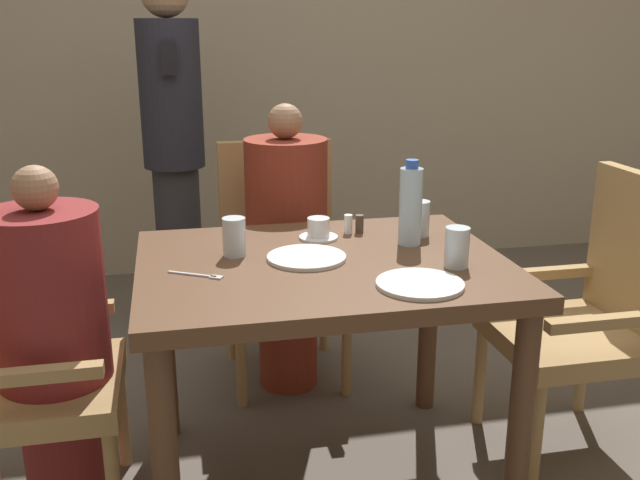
# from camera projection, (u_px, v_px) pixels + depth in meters

# --- Properties ---
(ground_plane) EXTENTS (16.00, 16.00, 0.00)m
(ground_plane) POSITION_uv_depth(u_px,v_px,m) (323.00, 476.00, 2.36)
(ground_plane) COLOR #60564C
(wall_back) EXTENTS (8.00, 0.06, 2.80)m
(wall_back) POSITION_uv_depth(u_px,v_px,m) (240.00, 31.00, 4.05)
(wall_back) COLOR tan
(wall_back) RESTS_ON ground_plane
(dining_table) EXTENTS (1.10, 0.86, 0.76)m
(dining_table) POSITION_uv_depth(u_px,v_px,m) (323.00, 294.00, 2.18)
(dining_table) COLOR brown
(dining_table) RESTS_ON ground_plane
(chair_left_side) EXTENTS (0.49, 0.49, 0.97)m
(chair_left_side) POSITION_uv_depth(u_px,v_px,m) (1.00, 361.00, 2.03)
(chair_left_side) COLOR #A88451
(chair_left_side) RESTS_ON ground_plane
(diner_in_left_chair) EXTENTS (0.32, 0.32, 1.08)m
(diner_in_left_chair) POSITION_uv_depth(u_px,v_px,m) (54.00, 345.00, 2.04)
(diner_in_left_chair) COLOR maroon
(diner_in_left_chair) RESTS_ON ground_plane
(chair_far_side) EXTENTS (0.49, 0.49, 0.97)m
(chair_far_side) POSITION_uv_depth(u_px,v_px,m) (281.00, 253.00, 2.98)
(chair_far_side) COLOR #A88451
(chair_far_side) RESTS_ON ground_plane
(diner_in_far_chair) EXTENTS (0.32, 0.32, 1.16)m
(diner_in_far_chair) POSITION_uv_depth(u_px,v_px,m) (287.00, 247.00, 2.82)
(diner_in_far_chair) COLOR maroon
(diner_in_far_chair) RESTS_ON ground_plane
(chair_right_side) EXTENTS (0.49, 0.49, 0.97)m
(chair_right_side) POSITION_uv_depth(u_px,v_px,m) (594.00, 308.00, 2.40)
(chair_right_side) COLOR #A88451
(chair_right_side) RESTS_ON ground_plane
(standing_host) EXTENTS (0.29, 0.32, 1.68)m
(standing_host) POSITION_uv_depth(u_px,v_px,m) (174.00, 142.00, 3.36)
(standing_host) COLOR #2D2D33
(standing_host) RESTS_ON ground_plane
(plate_main_left) EXTENTS (0.24, 0.24, 0.01)m
(plate_main_left) POSITION_uv_depth(u_px,v_px,m) (420.00, 284.00, 1.93)
(plate_main_left) COLOR white
(plate_main_left) RESTS_ON dining_table
(plate_main_right) EXTENTS (0.24, 0.24, 0.01)m
(plate_main_right) POSITION_uv_depth(u_px,v_px,m) (307.00, 257.00, 2.15)
(plate_main_right) COLOR white
(plate_main_right) RESTS_ON dining_table
(teacup_with_saucer) EXTENTS (0.13, 0.13, 0.07)m
(teacup_with_saucer) POSITION_uv_depth(u_px,v_px,m) (319.00, 230.00, 2.35)
(teacup_with_saucer) COLOR white
(teacup_with_saucer) RESTS_ON dining_table
(water_bottle) EXTENTS (0.07, 0.07, 0.28)m
(water_bottle) POSITION_uv_depth(u_px,v_px,m) (411.00, 205.00, 2.26)
(water_bottle) COLOR silver
(water_bottle) RESTS_ON dining_table
(glass_tall_near) EXTENTS (0.07, 0.07, 0.12)m
(glass_tall_near) POSITION_uv_depth(u_px,v_px,m) (457.00, 247.00, 2.07)
(glass_tall_near) COLOR silver
(glass_tall_near) RESTS_ON dining_table
(glass_tall_mid) EXTENTS (0.07, 0.07, 0.12)m
(glass_tall_mid) POSITION_uv_depth(u_px,v_px,m) (419.00, 219.00, 2.37)
(glass_tall_mid) COLOR silver
(glass_tall_mid) RESTS_ON dining_table
(glass_tall_far) EXTENTS (0.07, 0.07, 0.12)m
(glass_tall_far) POSITION_uv_depth(u_px,v_px,m) (234.00, 237.00, 2.17)
(glass_tall_far) COLOR silver
(glass_tall_far) RESTS_ON dining_table
(salt_shaker) EXTENTS (0.03, 0.03, 0.07)m
(salt_shaker) POSITION_uv_depth(u_px,v_px,m) (348.00, 224.00, 2.41)
(salt_shaker) COLOR white
(salt_shaker) RESTS_ON dining_table
(pepper_shaker) EXTENTS (0.03, 0.03, 0.06)m
(pepper_shaker) POSITION_uv_depth(u_px,v_px,m) (359.00, 224.00, 2.42)
(pepper_shaker) COLOR #4C3D2D
(pepper_shaker) RESTS_ON dining_table
(fork_beside_plate) EXTENTS (0.15, 0.10, 0.00)m
(fork_beside_plate) POSITION_uv_depth(u_px,v_px,m) (201.00, 275.00, 2.00)
(fork_beside_plate) COLOR silver
(fork_beside_plate) RESTS_ON dining_table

